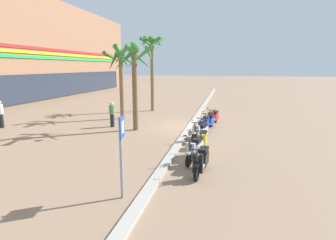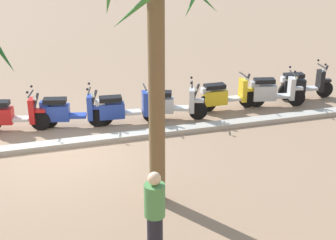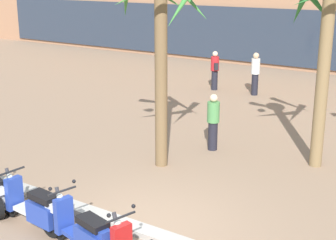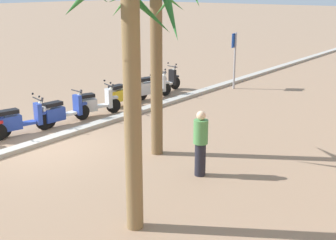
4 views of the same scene
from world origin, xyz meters
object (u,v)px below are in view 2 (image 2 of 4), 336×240
at_px(scooter_blue_far_back, 122,109).
at_px(pedestrian_by_palm_tree, 155,214).
at_px(scooter_yellow_tail_end, 224,96).
at_px(scooter_silver_mid_front, 171,104).
at_px(scooter_blue_gap_after_mid, 67,111).
at_px(palm_tree_far_corner, 156,5).
at_px(scooter_black_lead_nearest, 302,85).
at_px(scooter_red_mid_rear, 10,114).
at_px(scooter_silver_second_in_line, 273,92).

distance_m(scooter_blue_far_back, pedestrian_by_palm_tree, 5.87).
distance_m(scooter_yellow_tail_end, scooter_silver_mid_front, 1.69).
relative_size(scooter_yellow_tail_end, scooter_silver_mid_front, 1.05).
height_order(scooter_blue_gap_after_mid, palm_tree_far_corner, palm_tree_far_corner).
xyz_separation_m(scooter_blue_far_back, palm_tree_far_corner, (0.14, 4.07, 3.41)).
height_order(scooter_black_lead_nearest, palm_tree_far_corner, palm_tree_far_corner).
bearing_deg(scooter_silver_mid_front, scooter_black_lead_nearest, -174.07).
height_order(scooter_blue_far_back, scooter_red_mid_rear, scooter_red_mid_rear).
bearing_deg(scooter_silver_second_in_line, pedestrian_by_palm_tree, 48.55).
relative_size(scooter_silver_second_in_line, scooter_blue_gap_after_mid, 0.96).
distance_m(scooter_silver_second_in_line, scooter_blue_gap_after_mid, 6.00).
xyz_separation_m(scooter_silver_second_in_line, scooter_yellow_tail_end, (1.49, -0.15, -0.02)).
relative_size(scooter_silver_mid_front, pedestrian_by_palm_tree, 1.07).
height_order(scooter_silver_second_in_line, scooter_yellow_tail_end, scooter_silver_second_in_line).
bearing_deg(scooter_blue_far_back, pedestrian_by_palm_tree, 83.57).
bearing_deg(scooter_silver_second_in_line, scooter_black_lead_nearest, -163.16).
relative_size(scooter_black_lead_nearest, scooter_yellow_tail_end, 1.00).
bearing_deg(scooter_red_mid_rear, pedestrian_by_palm_tree, 110.00).
xyz_separation_m(scooter_silver_second_in_line, scooter_blue_far_back, (4.55, 0.07, -0.02)).
bearing_deg(scooter_silver_second_in_line, scooter_red_mid_rear, -2.53).
relative_size(scooter_silver_second_in_line, scooter_blue_far_back, 0.93).
distance_m(scooter_silver_mid_front, pedestrian_by_palm_tree, 6.16).
xyz_separation_m(scooter_black_lead_nearest, scooter_yellow_tail_end, (2.69, 0.22, -0.01)).
height_order(scooter_yellow_tail_end, scooter_blue_gap_after_mid, scooter_blue_gap_after_mid).
xyz_separation_m(scooter_blue_far_back, scooter_blue_gap_after_mid, (1.46, -0.20, 0.01)).
distance_m(scooter_blue_gap_after_mid, scooter_red_mid_rear, 1.48).
height_order(scooter_blue_far_back, pedestrian_by_palm_tree, pedestrian_by_palm_tree).
xyz_separation_m(scooter_yellow_tail_end, scooter_blue_far_back, (3.05, 0.22, -0.00)).
bearing_deg(scooter_silver_second_in_line, palm_tree_far_corner, 41.48).
bearing_deg(pedestrian_by_palm_tree, scooter_silver_mid_front, -109.31).
xyz_separation_m(scooter_black_lead_nearest, pedestrian_by_palm_tree, (6.40, 6.25, 0.38)).
relative_size(scooter_yellow_tail_end, scooter_blue_gap_after_mid, 1.00).
bearing_deg(scooter_blue_far_back, scooter_yellow_tail_end, -175.91).
bearing_deg(scooter_black_lead_nearest, scooter_yellow_tail_end, 4.60).
relative_size(scooter_black_lead_nearest, scooter_silver_mid_front, 1.05).
bearing_deg(scooter_black_lead_nearest, scooter_red_mid_rear, 0.22).
bearing_deg(scooter_silver_second_in_line, scooter_blue_gap_after_mid, -1.26).
distance_m(scooter_blue_far_back, scooter_red_mid_rear, 2.95).
height_order(scooter_blue_far_back, palm_tree_far_corner, palm_tree_far_corner).
xyz_separation_m(scooter_yellow_tail_end, pedestrian_by_palm_tree, (3.71, 6.04, 0.39)).
xyz_separation_m(scooter_blue_gap_after_mid, pedestrian_by_palm_tree, (-0.80, 6.02, 0.38)).
xyz_separation_m(scooter_silver_second_in_line, palm_tree_far_corner, (4.68, 4.14, 3.39)).
distance_m(scooter_blue_far_back, scooter_blue_gap_after_mid, 1.47).
height_order(scooter_yellow_tail_end, palm_tree_far_corner, palm_tree_far_corner).
bearing_deg(pedestrian_by_palm_tree, scooter_blue_gap_after_mid, -82.43).
bearing_deg(pedestrian_by_palm_tree, scooter_red_mid_rear, -70.00).
bearing_deg(scooter_black_lead_nearest, scooter_silver_second_in_line, 16.84).
xyz_separation_m(scooter_silver_second_in_line, scooter_red_mid_rear, (7.47, -0.33, -0.02)).
distance_m(scooter_silver_mid_front, scooter_red_mid_rear, 4.32).
xyz_separation_m(scooter_black_lead_nearest, scooter_silver_mid_front, (4.37, 0.45, -0.01)).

